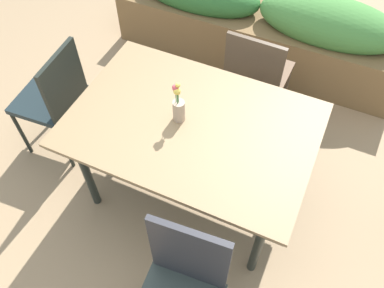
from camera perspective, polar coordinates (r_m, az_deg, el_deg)
ground_plane at (r=2.92m, az=-0.96°, el=-7.62°), size 12.00×12.00×0.00m
dining_table at (r=2.37m, az=-0.00°, el=1.96°), size 1.44×0.99×0.77m
chair_end_left at (r=2.94m, az=-19.09°, el=6.56°), size 0.45×0.45×0.93m
chair_far_side at (r=3.01m, az=9.22°, el=10.02°), size 0.45×0.45×0.91m
flower_vase at (r=2.26m, az=-1.96°, el=5.36°), size 0.07×0.07×0.29m
planter_box at (r=3.69m, az=9.49°, el=16.23°), size 2.58×0.51×0.79m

